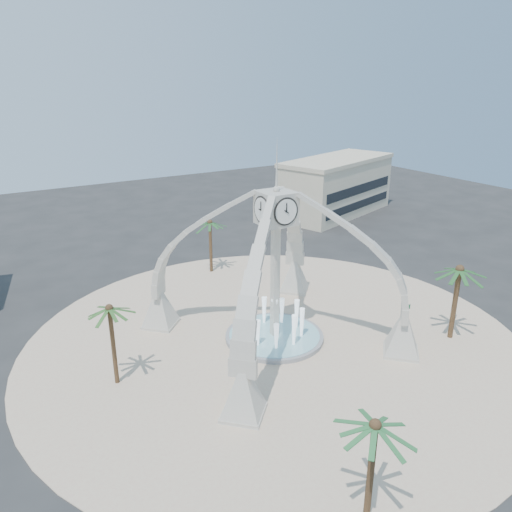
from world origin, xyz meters
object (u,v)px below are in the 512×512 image
fountain (274,336)px  street_sign (407,310)px  palm_north (210,223)px  clock_tower (275,265)px  palm_west (109,309)px  palm_south (375,427)px  palm_east (460,270)px

fountain → street_sign: bearing=-20.8°
fountain → palm_north: (2.34, 16.04, 5.26)m
clock_tower → street_sign: size_ratio=8.43×
fountain → street_sign: size_ratio=3.76×
fountain → palm_north: size_ratio=1.27×
palm_west → palm_south: 18.91m
palm_east → palm_west: palm_east is taller
palm_west → street_sign: size_ratio=3.03×
fountain → palm_west: size_ratio=1.24×
clock_tower → palm_east: (12.44, -7.40, -0.51)m
palm_east → palm_south: size_ratio=1.11×
clock_tower → palm_east: bearing=-30.7°
fountain → palm_east: 15.55m
palm_east → street_sign: 5.77m
fountain → palm_south: palm_south is taller
clock_tower → palm_west: clock_tower is taller
palm_north → clock_tower: bearing=-98.3°
palm_south → street_sign: size_ratio=2.90×
palm_north → street_sign: (8.47, -20.16, -4.03)m
palm_west → palm_east: bearing=-17.5°
clock_tower → palm_south: 18.03m
palm_west → palm_north: (15.19, 15.46, -0.17)m
fountain → street_sign: 11.64m
clock_tower → street_sign: (10.81, -4.11, -4.97)m
street_sign → fountain: bearing=153.7°
palm_east → palm_west: 26.52m
street_sign → clock_tower: bearing=153.7°
clock_tower → palm_east: 14.49m
fountain → palm_south: (-5.90, -17.00, 5.11)m
clock_tower → palm_north: bearing=81.7°
clock_tower → palm_west: (-12.85, 0.58, -0.77)m
fountain → palm_east: (12.44, -7.40, 5.69)m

